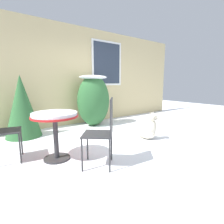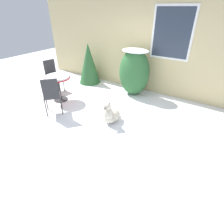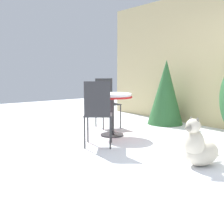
# 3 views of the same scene
# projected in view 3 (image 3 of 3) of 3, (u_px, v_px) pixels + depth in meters

# --- Properties ---
(ground_plane) EXTENTS (16.00, 16.00, 0.00)m
(ground_plane) POSITION_uv_depth(u_px,v_px,m) (178.00, 156.00, 3.91)
(ground_plane) COLOR white
(evergreen_bush) EXTENTS (0.78, 0.78, 1.42)m
(evergreen_bush) POSITION_uv_depth(u_px,v_px,m) (166.00, 92.00, 6.20)
(evergreen_bush) COLOR #2D6033
(evergreen_bush) RESTS_ON ground_plane
(patio_table) EXTENTS (0.73, 0.73, 0.78)m
(patio_table) POSITION_uv_depth(u_px,v_px,m) (112.00, 101.00, 5.06)
(patio_table) COLOR #2D2D30
(patio_table) RESTS_ON ground_plane
(patio_chair_near_table) EXTENTS (0.51, 0.51, 1.02)m
(patio_chair_near_table) POSITION_uv_depth(u_px,v_px,m) (106.00, 100.00, 5.89)
(patio_chair_near_table) COLOR #2D2D30
(patio_chair_near_table) RESTS_ON ground_plane
(patio_chair_far_side) EXTENTS (0.60, 0.60, 1.02)m
(patio_chair_far_side) POSITION_uv_depth(u_px,v_px,m) (98.00, 111.00, 4.29)
(patio_chair_far_side) COLOR #2D2D30
(patio_chair_far_side) RESTS_ON ground_plane
(dog) EXTENTS (0.36, 0.69, 0.63)m
(dog) POSITION_uv_depth(u_px,v_px,m) (199.00, 149.00, 3.46)
(dog) COLOR beige
(dog) RESTS_ON ground_plane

